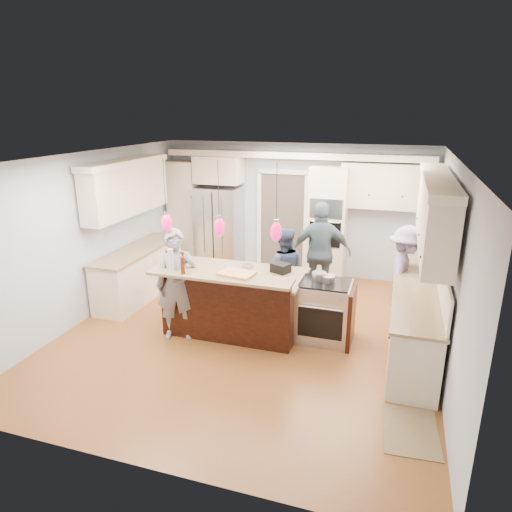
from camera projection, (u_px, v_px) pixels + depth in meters
The scene contains 23 objects.
ground_plane at pixel (249, 332), 7.14m from camera, with size 6.00×6.00×0.00m, color #9E572B.
room_shell at pixel (249, 219), 6.58m from camera, with size 5.54×6.04×2.72m.
refrigerator at pixel (219, 229), 9.71m from camera, with size 0.90×0.70×1.80m, color #B7B7BC.
oven_column at pixel (328, 225), 8.99m from camera, with size 0.72×0.69×2.30m.
back_upper_cabinets at pixel (257, 194), 9.35m from camera, with size 5.30×0.61×2.54m.
right_counter_run at pixel (421, 280), 6.38m from camera, with size 0.64×3.10×2.51m.
left_cabinets at pixel (135, 241), 8.25m from camera, with size 0.64×2.30×2.51m.
kitchen_island at pixel (236, 300), 7.13m from camera, with size 2.10×1.46×1.12m.
island_range at pixel (326, 311), 6.80m from camera, with size 0.82×0.71×0.92m.
pendant_lights at pixel (219, 227), 6.20m from camera, with size 1.75×0.15×1.03m.
person_bar_end at pixel (177, 285), 6.75m from camera, with size 0.62×0.41×1.70m, color slate.
person_far_left at pixel (283, 271), 7.65m from camera, with size 0.72×0.56×1.49m, color #2B3753.
person_far_right at pixel (321, 253), 8.08m from camera, with size 1.06×0.44×1.82m, color #42545C.
person_range_side at pixel (405, 275), 7.29m from camera, with size 1.04×0.60×1.61m, color gray.
floor_rug at pixel (411, 431), 4.94m from camera, with size 0.58×0.85×0.01m, color olive.
water_bottle at pixel (171, 260), 6.45m from camera, with size 0.08×0.08×0.34m, color silver.
beer_bottle_a at pixel (168, 259), 6.64m from camera, with size 0.07×0.07×0.27m, color #4C1F0D.
beer_bottle_b at pixel (183, 265), 6.38m from camera, with size 0.06×0.06×0.25m, color #4C1F0D.
beer_bottle_c at pixel (183, 260), 6.61m from camera, with size 0.06×0.06×0.24m, color #4C1F0D.
drink_can at pixel (184, 269), 6.46m from camera, with size 0.06×0.06×0.12m, color #B7B7BC.
cutting_board at pixel (237, 274), 6.37m from camera, with size 0.48×0.34×0.04m, color tan.
pot_large at pixel (319, 276), 6.72m from camera, with size 0.21×0.21×0.12m, color #B7B7BC.
pot_small at pixel (328, 279), 6.66m from camera, with size 0.20×0.20×0.10m, color #B7B7BC.
Camera 1 is at (2.05, -6.10, 3.32)m, focal length 32.00 mm.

